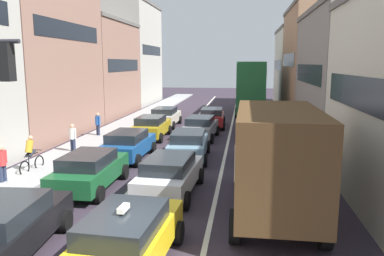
# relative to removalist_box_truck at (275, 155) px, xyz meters

# --- Properties ---
(sidewalk_left) EXTENTS (2.60, 64.00, 0.14)m
(sidewalk_left) POSITION_rel_removalist_box_truck_xyz_m (-10.40, 15.09, -1.90)
(sidewalk_left) COLOR #A0A0A0
(sidewalk_left) RESTS_ON ground
(lane_stripe_left) EXTENTS (0.16, 60.00, 0.01)m
(lane_stripe_left) POSITION_rel_removalist_box_truck_xyz_m (-5.40, 15.09, -1.97)
(lane_stripe_left) COLOR silver
(lane_stripe_left) RESTS_ON ground
(lane_stripe_right) EXTENTS (0.16, 60.00, 0.01)m
(lane_stripe_right) POSITION_rel_removalist_box_truck_xyz_m (-2.00, 15.09, -1.97)
(lane_stripe_right) COLOR silver
(lane_stripe_right) RESTS_ON ground
(building_row_left) EXTENTS (7.20, 43.90, 13.43)m
(building_row_left) POSITION_rel_removalist_box_truck_xyz_m (-15.70, 16.12, 4.07)
(building_row_left) COLOR #B2ADA3
(building_row_left) RESTS_ON ground
(building_row_right) EXTENTS (7.20, 43.90, 9.75)m
(building_row_right) POSITION_rel_removalist_box_truck_xyz_m (6.20, 18.00, 2.35)
(building_row_right) COLOR beige
(building_row_right) RESTS_ON ground
(removalist_box_truck) EXTENTS (2.73, 7.71, 3.58)m
(removalist_box_truck) POSITION_rel_removalist_box_truck_xyz_m (0.00, 0.00, 0.00)
(removalist_box_truck) COLOR #B7B29E
(removalist_box_truck) RESTS_ON ground
(taxi_centre_lane_front) EXTENTS (2.25, 4.39, 1.66)m
(taxi_centre_lane_front) POSITION_rel_removalist_box_truck_xyz_m (-3.75, -4.04, -1.18)
(taxi_centre_lane_front) COLOR yellow
(taxi_centre_lane_front) RESTS_ON ground
(sedan_left_lane_front) EXTENTS (2.30, 4.42, 1.49)m
(sedan_left_lane_front) POSITION_rel_removalist_box_truck_xyz_m (-6.99, -3.84, -1.18)
(sedan_left_lane_front) COLOR black
(sedan_left_lane_front) RESTS_ON ground
(sedan_centre_lane_second) EXTENTS (2.25, 4.39, 1.49)m
(sedan_centre_lane_second) POSITION_rel_removalist_box_truck_xyz_m (-3.76, 1.39, -1.18)
(sedan_centre_lane_second) COLOR silver
(sedan_centre_lane_second) RESTS_ON ground
(wagon_left_lane_second) EXTENTS (2.07, 4.30, 1.49)m
(wagon_left_lane_second) POSITION_rel_removalist_box_truck_xyz_m (-6.99, 1.51, -1.18)
(wagon_left_lane_second) COLOR #19592D
(wagon_left_lane_second) RESTS_ON ground
(hatchback_centre_lane_third) EXTENTS (2.22, 4.38, 1.49)m
(hatchback_centre_lane_third) POSITION_rel_removalist_box_truck_xyz_m (-3.84, 6.83, -1.18)
(hatchback_centre_lane_third) COLOR #759EB7
(hatchback_centre_lane_third) RESTS_ON ground
(sedan_left_lane_third) EXTENTS (2.14, 4.34, 1.49)m
(sedan_left_lane_third) POSITION_rel_removalist_box_truck_xyz_m (-6.93, 6.36, -1.18)
(sedan_left_lane_third) COLOR #194C8C
(sedan_left_lane_third) RESTS_ON ground
(coupe_centre_lane_fourth) EXTENTS (2.24, 4.39, 1.49)m
(coupe_centre_lane_fourth) POSITION_rel_removalist_box_truck_xyz_m (-3.84, 12.27, -1.18)
(coupe_centre_lane_fourth) COLOR gray
(coupe_centre_lane_fourth) RESTS_ON ground
(sedan_left_lane_fourth) EXTENTS (2.06, 4.30, 1.49)m
(sedan_left_lane_fourth) POSITION_rel_removalist_box_truck_xyz_m (-7.09, 12.01, -1.18)
(sedan_left_lane_fourth) COLOR #B29319
(sedan_left_lane_fourth) RESTS_ON ground
(sedan_centre_lane_fifth) EXTENTS (2.20, 4.37, 1.49)m
(sedan_centre_lane_fifth) POSITION_rel_removalist_box_truck_xyz_m (-3.51, 17.10, -1.18)
(sedan_centre_lane_fifth) COLOR #A51E1E
(sedan_centre_lane_fifth) RESTS_ON ground
(sedan_left_lane_fifth) EXTENTS (2.08, 4.31, 1.49)m
(sedan_left_lane_fifth) POSITION_rel_removalist_box_truck_xyz_m (-7.19, 16.94, -1.18)
(sedan_left_lane_fifth) COLOR beige
(sedan_left_lane_fifth) RESTS_ON ground
(sedan_right_lane_behind_truck) EXTENTS (2.24, 4.39, 1.49)m
(sedan_right_lane_behind_truck) POSITION_rel_removalist_box_truck_xyz_m (-0.19, 7.00, -1.18)
(sedan_right_lane_behind_truck) COLOR black
(sedan_right_lane_behind_truck) RESTS_ON ground
(wagon_right_lane_far) EXTENTS (2.26, 4.39, 1.49)m
(wagon_right_lane_far) POSITION_rel_removalist_box_truck_xyz_m (-0.37, 12.18, -1.18)
(wagon_right_lane_far) COLOR silver
(wagon_right_lane_far) RESTS_ON ground
(bus_mid_queue_primary) EXTENTS (3.03, 10.57, 5.06)m
(bus_mid_queue_primary) POSITION_rel_removalist_box_truck_xyz_m (-0.34, 25.58, 0.86)
(bus_mid_queue_primary) COLOR #1E6033
(bus_mid_queue_primary) RESTS_ON ground
(cyclist_on_sidewalk) EXTENTS (0.50, 1.73, 1.72)m
(cyclist_on_sidewalk) POSITION_rel_removalist_box_truck_xyz_m (-10.55, 3.35, -1.12)
(cyclist_on_sidewalk) COLOR black
(cyclist_on_sidewalk) RESTS_ON ground
(pedestrian_near_kerb) EXTENTS (0.50, 0.34, 1.66)m
(pedestrian_near_kerb) POSITION_rel_removalist_box_truck_xyz_m (-10.32, 7.17, -1.03)
(pedestrian_near_kerb) COLOR #262D47
(pedestrian_near_kerb) RESTS_ON ground
(pedestrian_mid_sidewalk) EXTENTS (0.34, 0.53, 1.66)m
(pedestrian_mid_sidewalk) POSITION_rel_removalist_box_truck_xyz_m (-10.75, 1.56, -1.03)
(pedestrian_mid_sidewalk) COLOR #262D47
(pedestrian_mid_sidewalk) RESTS_ON ground
(pedestrian_far_sidewalk) EXTENTS (0.43, 0.39, 1.66)m
(pedestrian_far_sidewalk) POSITION_rel_removalist_box_truck_xyz_m (-10.76, 11.96, -1.03)
(pedestrian_far_sidewalk) COLOR #262D47
(pedestrian_far_sidewalk) RESTS_ON ground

